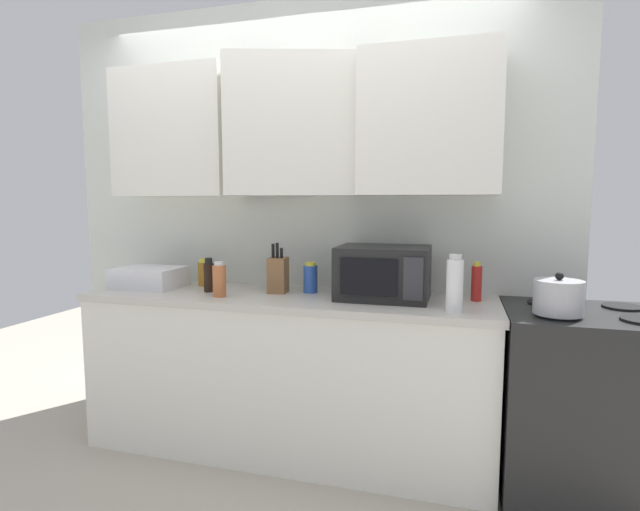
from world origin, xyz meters
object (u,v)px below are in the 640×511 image
object	(u,v)px
bottle_amber_vinegar	(204,273)
bottle_red_sauce	(476,283)
stove_range	(585,404)
kettle	(558,297)
microwave	(383,273)
knife_block	(278,274)
dish_rack	(149,277)
bottle_white_jar	(455,284)
bottle_blue_cleaner	(310,278)
bottle_soy_dark	(209,276)
bottle_spice_jar	(219,280)

from	to	relation	value
bottle_amber_vinegar	bottle_red_sauce	size ratio (longest dim) A/B	0.82
stove_range	kettle	bearing A→B (deg)	-140.53
microwave	knife_block	distance (m)	0.60
stove_range	microwave	distance (m)	1.15
dish_rack	knife_block	size ratio (longest dim) A/B	1.33
bottle_white_jar	bottle_red_sauce	distance (m)	0.32
knife_block	bottle_blue_cleaner	bearing A→B (deg)	15.92
microwave	bottle_soy_dark	size ratio (longest dim) A/B	2.45
kettle	bottle_amber_vinegar	size ratio (longest dim) A/B	1.27
microwave	bottle_white_jar	size ratio (longest dim) A/B	1.77
kettle	dish_rack	bearing A→B (deg)	175.90
kettle	bottle_spice_jar	xyz separation A→B (m)	(-1.68, 0.01, 0.00)
dish_rack	bottle_red_sauce	distance (m)	1.90
kettle	bottle_red_sauce	size ratio (longest dim) A/B	1.03
bottle_white_jar	bottle_soy_dark	distance (m)	1.37
stove_range	bottle_blue_cleaner	size ratio (longest dim) A/B	5.26
stove_range	dish_rack	bearing A→B (deg)	179.52
kettle	bottle_amber_vinegar	bearing A→B (deg)	171.26
stove_range	bottle_blue_cleaner	bearing A→B (deg)	175.10
bottle_blue_cleaner	bottle_amber_vinegar	bearing A→B (deg)	176.93
microwave	knife_block	xyz separation A→B (m)	(-0.60, 0.01, -0.04)
bottle_amber_vinegar	bottle_blue_cleaner	bearing A→B (deg)	-3.07
bottle_blue_cleaner	bottle_amber_vinegar	size ratio (longest dim) A/B	1.04
knife_block	bottle_soy_dark	size ratio (longest dim) A/B	1.46
knife_block	bottle_blue_cleaner	size ratio (longest dim) A/B	1.64
bottle_white_jar	bottle_amber_vinegar	size ratio (longest dim) A/B	1.63
bottle_soy_dark	bottle_red_sauce	size ratio (longest dim) A/B	0.96
kettle	bottle_white_jar	bearing A→B (deg)	-176.78
bottle_spice_jar	bottle_red_sauce	bearing A→B (deg)	11.09
microwave	bottle_soy_dark	bearing A→B (deg)	-175.50
bottle_white_jar	bottle_red_sauce	xyz separation A→B (m)	(0.11, 0.30, -0.03)
dish_rack	bottle_red_sauce	bearing A→B (deg)	3.36
microwave	bottle_red_sauce	bearing A→B (deg)	8.21
microwave	dish_rack	bearing A→B (deg)	-178.29
kettle	bottle_white_jar	size ratio (longest dim) A/B	0.78
bottle_red_sauce	stove_range	bearing A→B (deg)	-14.39
microwave	bottle_amber_vinegar	bearing A→B (deg)	175.10
knife_block	bottle_spice_jar	size ratio (longest dim) A/B	1.49
bottle_white_jar	bottle_soy_dark	world-z (taller)	bottle_white_jar
stove_range	bottle_red_sauce	bearing A→B (deg)	165.61
kettle	bottle_soy_dark	bearing A→B (deg)	176.08
stove_range	bottle_red_sauce	xyz separation A→B (m)	(-0.51, 0.13, 0.54)
stove_range	bottle_red_sauce	world-z (taller)	bottle_red_sauce
kettle	bottle_blue_cleaner	world-z (taller)	kettle
kettle	stove_range	bearing A→B (deg)	39.47
kettle	bottle_spice_jar	bearing A→B (deg)	179.74
kettle	bottle_white_jar	xyz separation A→B (m)	(-0.45, -0.03, 0.04)
kettle	bottle_amber_vinegar	world-z (taller)	kettle
bottle_spice_jar	kettle	bearing A→B (deg)	-0.26
stove_range	bottle_white_jar	size ratio (longest dim) A/B	3.36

